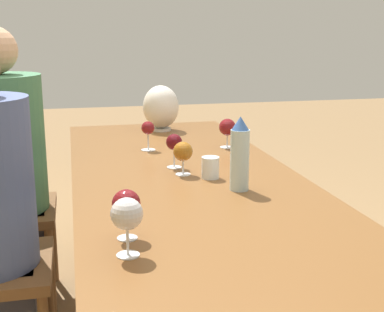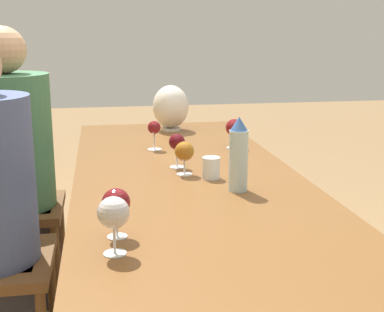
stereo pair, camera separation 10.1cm
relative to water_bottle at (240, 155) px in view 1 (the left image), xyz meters
name	(u,v)px [view 1 (the left image)]	position (x,y,z in m)	size (l,w,h in m)	color
dining_table	(185,191)	(0.26, 0.14, -0.20)	(2.29, 0.88, 0.73)	brown
water_bottle	(240,155)	(0.00, 0.00, 0.00)	(0.07, 0.07, 0.26)	#ADCCD6
water_tumbler	(210,168)	(0.17, 0.06, -0.09)	(0.07, 0.07, 0.08)	silver
vase	(161,107)	(1.17, 0.08, 0.00)	(0.20, 0.20, 0.25)	silver
wine_glass_0	(174,143)	(0.35, 0.17, -0.03)	(0.07, 0.07, 0.14)	silver
wine_glass_1	(227,128)	(0.67, -0.15, -0.03)	(0.08, 0.08, 0.14)	silver
wine_glass_2	(126,204)	(-0.36, 0.44, -0.03)	(0.08, 0.08, 0.14)	silver
wine_glass_3	(127,215)	(-0.48, 0.45, -0.02)	(0.08, 0.08, 0.15)	silver
wine_glass_4	(148,129)	(0.70, 0.22, -0.03)	(0.07, 0.07, 0.14)	silver
wine_glass_5	(183,152)	(0.24, 0.15, -0.04)	(0.08, 0.08, 0.13)	silver
person_far	(6,164)	(0.75, 0.87, -0.17)	(0.39, 0.39, 1.31)	#2D2D38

